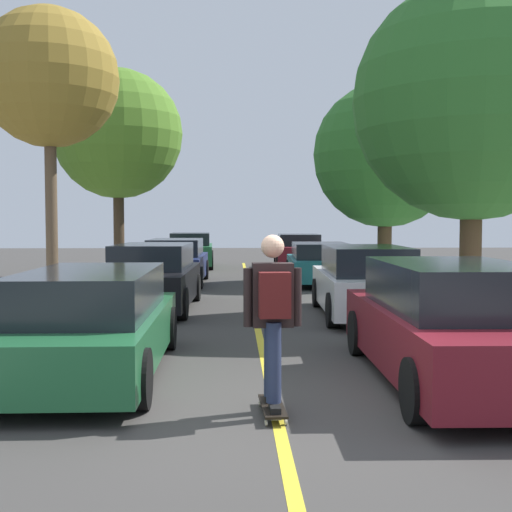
% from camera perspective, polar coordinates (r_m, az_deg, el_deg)
% --- Properties ---
extents(ground, '(80.00, 80.00, 0.00)m').
position_cam_1_polar(ground, '(6.81, 1.78, -13.54)').
color(ground, '#3D3A38').
extents(center_line, '(0.12, 39.20, 0.01)m').
position_cam_1_polar(center_line, '(10.70, 0.40, -7.39)').
color(center_line, gold).
rests_on(center_line, ground).
extents(parked_car_left_nearest, '(1.85, 4.61, 1.33)m').
position_cam_1_polar(parked_car_left_nearest, '(8.65, -13.85, -5.57)').
color(parked_car_left_nearest, '#1E5B33').
rests_on(parked_car_left_nearest, ground).
extents(parked_car_left_near, '(1.94, 4.54, 1.42)m').
position_cam_1_polar(parked_car_left_near, '(14.73, -8.84, -1.85)').
color(parked_car_left_near, black).
rests_on(parked_car_left_near, ground).
extents(parked_car_left_far, '(1.87, 4.56, 1.37)m').
position_cam_1_polar(parked_car_left_far, '(20.48, -6.88, -0.52)').
color(parked_car_left_far, navy).
rests_on(parked_car_left_far, ground).
extents(parked_car_left_farthest, '(1.96, 4.42, 1.43)m').
position_cam_1_polar(parked_car_left_farthest, '(27.49, -5.60, 0.49)').
color(parked_car_left_farthest, '#1E5B33').
rests_on(parked_car_left_farthest, ground).
extents(parked_car_right_nearest, '(1.99, 4.69, 1.44)m').
position_cam_1_polar(parked_car_right_nearest, '(8.36, 16.54, -5.61)').
color(parked_car_right_nearest, maroon).
rests_on(parked_car_right_nearest, ground).
extents(parked_car_right_near, '(1.92, 4.34, 1.43)m').
position_cam_1_polar(parked_car_right_near, '(13.60, 9.27, -2.23)').
color(parked_car_right_near, white).
rests_on(parked_car_right_near, ground).
extents(parked_car_right_far, '(2.06, 4.61, 1.25)m').
position_cam_1_polar(parked_car_right_far, '(20.51, 5.48, -0.63)').
color(parked_car_right_far, '#196066').
rests_on(parked_car_right_far, ground).
extents(parked_car_right_farthest, '(2.03, 4.35, 1.38)m').
position_cam_1_polar(parked_car_right_farthest, '(27.23, 3.66, 0.40)').
color(parked_car_right_farthest, maroon).
rests_on(parked_car_right_farthest, ground).
extents(street_tree_left_nearest, '(2.89, 2.89, 6.22)m').
position_cam_1_polar(street_tree_left_nearest, '(14.96, -17.27, 14.26)').
color(street_tree_left_nearest, brown).
rests_on(street_tree_left_nearest, sidewalk_left).
extents(street_tree_left_near, '(4.27, 4.27, 6.79)m').
position_cam_1_polar(street_tree_left_near, '(22.85, -11.73, 10.15)').
color(street_tree_left_near, '#3D2D1E').
rests_on(street_tree_left_near, sidewalk_left).
extents(street_tree_right_nearest, '(4.71, 4.71, 6.50)m').
position_cam_1_polar(street_tree_right_nearest, '(14.04, 18.07, 12.47)').
color(street_tree_right_nearest, '#4C3823').
rests_on(street_tree_right_nearest, sidewalk_right).
extents(street_tree_right_near, '(4.47, 4.47, 6.05)m').
position_cam_1_polar(street_tree_right_near, '(21.20, 11.01, 8.43)').
color(street_tree_right_near, '#4C3823').
rests_on(street_tree_right_near, sidewalk_right).
extents(skateboard, '(0.26, 0.85, 0.10)m').
position_cam_1_polar(skateboard, '(6.83, 1.41, -12.75)').
color(skateboard, black).
rests_on(skateboard, ground).
extents(skateboarder, '(0.58, 0.70, 1.70)m').
position_cam_1_polar(skateboarder, '(6.59, 1.45, -4.63)').
color(skateboarder, black).
rests_on(skateboarder, skateboard).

